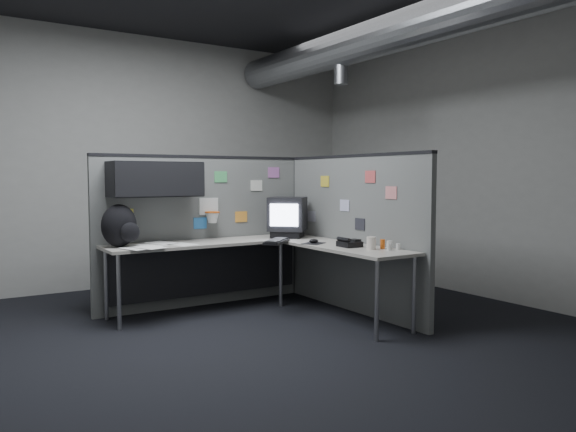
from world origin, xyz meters
TOP-DOWN VIEW (x-y plane):
  - room at (0.56, 0.00)m, footprint 5.62×5.62m
  - partition_back at (-0.25, 1.23)m, footprint 2.44×0.42m
  - partition_right at (1.10, 0.22)m, footprint 0.07×2.23m
  - desk at (0.15, 0.70)m, footprint 2.31×2.11m
  - monitor at (0.74, 0.90)m, footprint 0.55×0.55m
  - keyboard at (0.34, 0.49)m, footprint 0.43×0.40m
  - mouse at (0.63, 0.24)m, footprint 0.27×0.26m
  - phone at (0.76, -0.15)m, footprint 0.19×0.21m
  - bottles at (0.95, -0.49)m, footprint 0.15×0.17m
  - cup at (0.81, -0.42)m, footprint 0.10×0.10m
  - papers at (-0.77, 0.88)m, footprint 0.78×0.65m
  - backpack at (-1.09, 1.00)m, footprint 0.37×0.33m

SIDE VIEW (x-z plane):
  - desk at x=0.15m, z-range 0.25..0.98m
  - papers at x=-0.77m, z-range 0.73..0.74m
  - mouse at x=0.63m, z-range 0.72..0.77m
  - keyboard at x=0.34m, z-range 0.73..0.77m
  - phone at x=0.76m, z-range 0.72..0.81m
  - bottles at x=0.95m, z-range 0.72..0.81m
  - cup at x=0.81m, z-range 0.73..0.85m
  - partition_right at x=1.10m, z-range 0.00..1.63m
  - backpack at x=-1.09m, z-range 0.72..1.14m
  - monitor at x=0.74m, z-range 0.74..1.18m
  - partition_back at x=-0.25m, z-range 0.18..1.81m
  - room at x=0.56m, z-range 0.49..3.71m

